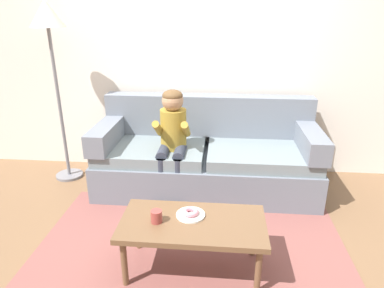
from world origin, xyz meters
name	(u,v)px	position (x,y,z in m)	size (l,w,h in m)	color
ground	(194,232)	(0.00, 0.00, 0.00)	(10.00, 10.00, 0.00)	brown
wall_back	(205,50)	(0.00, 1.40, 1.40)	(8.00, 0.10, 2.80)	silver
area_rug	(191,250)	(0.00, -0.25, 0.01)	(2.49, 1.67, 0.01)	brown
couch	(206,158)	(0.06, 0.85, 0.34)	(2.27, 0.90, 0.95)	slate
coffee_table	(193,227)	(0.03, -0.46, 0.38)	(1.03, 0.52, 0.42)	brown
person_child	(172,134)	(-0.27, 0.64, 0.67)	(0.34, 0.58, 1.10)	olive
plate	(191,215)	(0.01, -0.39, 0.43)	(0.21, 0.21, 0.01)	white
donut	(191,212)	(0.01, -0.39, 0.45)	(0.12, 0.12, 0.04)	pink
mug	(157,216)	(-0.22, -0.49, 0.47)	(0.08, 0.08, 0.09)	#993D38
floor_lamp	(49,34)	(-1.54, 0.95, 1.59)	(0.34, 0.34, 1.91)	slate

